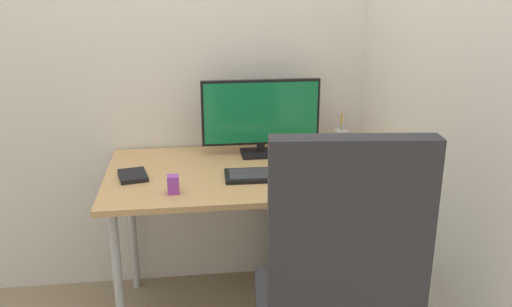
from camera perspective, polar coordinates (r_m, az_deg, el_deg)
name	(u,v)px	position (r m, az deg, el deg)	size (l,w,h in m)	color
wall_back	(238,12)	(2.67, -1.93, 14.72)	(2.78, 0.04, 2.80)	silver
wall_side_right	(423,21)	(2.23, 17.22, 13.22)	(0.04, 2.28, 2.80)	silver
desk	(248,184)	(2.43, -0.84, -3.20)	(1.25, 0.74, 0.74)	tan
office_chair	(335,302)	(1.74, 8.33, -15.21)	(0.64, 0.65, 1.19)	black
filing_cabinet	(321,257)	(2.60, 6.87, -10.82)	(0.43, 0.56, 0.61)	silver
monitor	(261,115)	(2.57, 0.52, 4.05)	(0.56, 0.15, 0.36)	black
keyboard	(278,174)	(2.33, 2.34, -2.21)	(0.46, 0.17, 0.02)	black
mouse	(349,167)	(2.41, 9.80, -1.46)	(0.06, 0.09, 0.04)	gray
pen_holder	(341,138)	(2.75, 8.99, 1.61)	(0.07, 0.07, 0.17)	#B2B5BA
notebook	(133,176)	(2.37, -12.85, -2.28)	(0.11, 0.15, 0.02)	black
desk_clamp_accessory	(173,184)	(2.17, -8.70, -3.23)	(0.05, 0.05, 0.07)	purple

